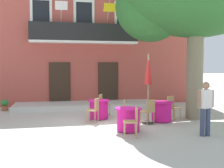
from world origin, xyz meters
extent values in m
plane|color=beige|center=(0.00, 0.00, 0.00)|extent=(120.00, 120.00, 0.00)
cube|color=#B24C42|center=(-0.40, 7.00, 3.75)|extent=(13.00, 4.00, 7.50)
cube|color=#332319|center=(-1.70, 4.97, 1.15)|extent=(1.10, 0.08, 2.30)
cube|color=#332319|center=(0.90, 4.97, 1.15)|extent=(1.10, 0.08, 2.30)
cube|color=silver|center=(-2.60, 4.96, 4.65)|extent=(1.10, 0.08, 1.90)
cube|color=black|center=(-2.60, 4.93, 4.65)|extent=(0.84, 0.04, 1.60)
cube|color=silver|center=(-0.40, 4.96, 4.65)|extent=(1.10, 0.08, 1.90)
cube|color=black|center=(-0.40, 4.93, 4.65)|extent=(0.84, 0.04, 1.60)
cube|color=silver|center=(1.80, 4.96, 4.65)|extent=(1.10, 0.08, 1.90)
cube|color=black|center=(1.80, 4.93, 4.65)|extent=(0.84, 0.04, 1.60)
cube|color=silver|center=(-0.40, 4.67, 3.34)|extent=(5.60, 0.65, 0.12)
cube|color=black|center=(-0.40, 4.38, 3.85)|extent=(5.60, 0.06, 0.90)
cylinder|color=#B2B2B7|center=(-1.60, 4.50, 4.75)|extent=(0.04, 0.95, 1.33)
cube|color=white|center=(-1.60, 4.05, 5.05)|extent=(0.60, 0.29, 0.38)
cylinder|color=#B2B2B7|center=(0.80, 4.50, 4.75)|extent=(0.04, 0.95, 1.33)
cube|color=yellow|center=(0.80, 4.05, 5.05)|extent=(0.60, 0.29, 0.38)
cylinder|color=#995638|center=(-2.70, 4.70, 3.53)|extent=(0.34, 0.34, 0.26)
ellipsoid|color=#4C8E38|center=(-2.70, 4.70, 3.81)|extent=(0.44, 0.44, 0.30)
cylinder|color=slate|center=(-1.17, 4.70, 3.51)|extent=(0.27, 0.27, 0.22)
ellipsoid|color=#2D7533|center=(-1.17, 4.70, 3.76)|extent=(0.36, 0.36, 0.28)
cylinder|color=slate|center=(0.36, 4.70, 3.52)|extent=(0.30, 0.30, 0.24)
ellipsoid|color=#2D7533|center=(0.36, 4.70, 3.85)|extent=(0.40, 0.40, 0.41)
cylinder|color=#995638|center=(1.90, 4.70, 3.56)|extent=(0.31, 0.31, 0.33)
ellipsoid|color=#2D7533|center=(1.90, 4.70, 3.96)|extent=(0.40, 0.40, 0.47)
cube|color=silver|center=(-0.40, 4.00, 0.12)|extent=(7.08, 2.00, 0.25)
cylinder|color=#7F755B|center=(3.50, 0.26, 1.69)|extent=(0.65, 0.65, 3.38)
sphere|color=#286028|center=(1.90, 0.99, 4.54)|extent=(2.92, 2.92, 2.92)
cylinder|color=#DB1984|center=(1.98, -0.10, 0.37)|extent=(0.74, 0.74, 0.68)
cylinder|color=#DB1984|center=(1.98, -0.10, 0.74)|extent=(0.86, 0.86, 0.04)
cylinder|color=#2D2823|center=(1.98, -0.10, 0.01)|extent=(0.44, 0.44, 0.03)
cylinder|color=tan|center=(1.07, -0.35, 0.23)|extent=(0.04, 0.04, 0.45)
cylinder|color=tan|center=(1.38, -0.20, 0.23)|extent=(0.04, 0.04, 0.45)
cylinder|color=tan|center=(1.22, -0.65, 0.23)|extent=(0.04, 0.04, 0.45)
cylinder|color=tan|center=(1.53, -0.51, 0.23)|extent=(0.04, 0.04, 0.45)
cube|color=tan|center=(1.30, -0.43, 0.47)|extent=(0.53, 0.53, 0.04)
cube|color=tan|center=(1.38, -0.59, 0.70)|extent=(0.36, 0.20, 0.42)
cylinder|color=tan|center=(2.87, 0.17, 0.23)|extent=(0.04, 0.04, 0.45)
cylinder|color=tan|center=(2.57, 0.02, 0.23)|extent=(0.04, 0.04, 0.45)
cylinder|color=tan|center=(2.71, 0.48, 0.23)|extent=(0.04, 0.04, 0.45)
cylinder|color=tan|center=(2.41, 0.32, 0.23)|extent=(0.04, 0.04, 0.45)
cube|color=tan|center=(2.64, 0.25, 0.47)|extent=(0.54, 0.54, 0.04)
cube|color=tan|center=(2.56, 0.41, 0.70)|extent=(0.36, 0.21, 0.42)
cylinder|color=#DB1984|center=(-0.26, 0.91, 0.37)|extent=(0.74, 0.74, 0.68)
cylinder|color=#DB1984|center=(-0.26, 0.91, 0.74)|extent=(0.86, 0.86, 0.04)
cylinder|color=#2D2823|center=(-0.26, 0.91, 0.01)|extent=(0.44, 0.44, 0.03)
cylinder|color=tan|center=(-0.85, 0.18, 0.23)|extent=(0.04, 0.04, 0.45)
cylinder|color=tan|center=(-0.69, 0.48, 0.23)|extent=(0.04, 0.04, 0.45)
cylinder|color=tan|center=(-0.55, 0.02, 0.23)|extent=(0.04, 0.04, 0.45)
cylinder|color=tan|center=(-0.39, 0.32, 0.23)|extent=(0.04, 0.04, 0.45)
cube|color=tan|center=(-0.62, 0.25, 0.47)|extent=(0.54, 0.54, 0.04)
cube|color=tan|center=(-0.46, 0.17, 0.70)|extent=(0.21, 0.35, 0.42)
cylinder|color=tan|center=(0.32, 1.65, 0.23)|extent=(0.04, 0.04, 0.45)
cylinder|color=tan|center=(0.16, 1.35, 0.23)|extent=(0.04, 0.04, 0.45)
cylinder|color=tan|center=(0.02, 1.81, 0.23)|extent=(0.04, 0.04, 0.45)
cylinder|color=tan|center=(-0.14, 1.51, 0.23)|extent=(0.04, 0.04, 0.45)
cube|color=tan|center=(0.09, 1.58, 0.47)|extent=(0.54, 0.54, 0.04)
cube|color=tan|center=(-0.07, 1.66, 0.70)|extent=(0.21, 0.35, 0.42)
cylinder|color=#DB1984|center=(0.34, -1.37, 0.37)|extent=(0.74, 0.74, 0.68)
cylinder|color=#DB1984|center=(0.34, -1.37, 0.74)|extent=(0.86, 0.86, 0.04)
cylinder|color=#2D2823|center=(0.34, -1.37, 0.01)|extent=(0.44, 0.44, 0.03)
cylinder|color=tan|center=(0.00, -2.24, 0.23)|extent=(0.04, 0.04, 0.45)
cylinder|color=tan|center=(0.07, -1.90, 0.23)|extent=(0.04, 0.04, 0.45)
cylinder|color=tan|center=(0.34, -2.30, 0.23)|extent=(0.04, 0.04, 0.45)
cylinder|color=tan|center=(0.40, -1.97, 0.23)|extent=(0.04, 0.04, 0.45)
cube|color=tan|center=(0.20, -2.10, 0.47)|extent=(0.47, 0.47, 0.04)
cube|color=tan|center=(0.38, -2.14, 0.70)|extent=(0.11, 0.38, 0.42)
cylinder|color=tan|center=(0.78, -0.54, 0.23)|extent=(0.04, 0.04, 0.45)
cylinder|color=tan|center=(0.68, -0.87, 0.23)|extent=(0.04, 0.04, 0.45)
cylinder|color=tan|center=(0.46, -0.44, 0.23)|extent=(0.04, 0.04, 0.45)
cylinder|color=tan|center=(0.36, -0.76, 0.23)|extent=(0.04, 0.04, 0.45)
cube|color=tan|center=(0.57, -0.65, 0.47)|extent=(0.50, 0.50, 0.04)
cube|color=tan|center=(0.40, -0.60, 0.70)|extent=(0.15, 0.37, 0.42)
cylinder|color=#997A56|center=(1.36, -0.33, 1.27)|extent=(0.06, 0.06, 2.55)
cylinder|color=#333333|center=(1.36, -0.33, 0.04)|extent=(0.44, 0.44, 0.08)
cone|color=#B21E1E|center=(1.36, -0.33, 2.00)|extent=(0.28, 0.28, 1.10)
cylinder|color=#995638|center=(-4.29, 3.83, 0.12)|extent=(0.28, 0.28, 0.24)
ellipsoid|color=#2D7533|center=(-4.29, 3.83, 0.38)|extent=(0.36, 0.36, 0.29)
cylinder|color=#384260|center=(2.36, -2.42, 0.42)|extent=(0.14, 0.14, 0.85)
cylinder|color=#384260|center=(2.54, -2.42, 0.42)|extent=(0.14, 0.14, 0.85)
cube|color=white|center=(2.45, -2.42, 1.13)|extent=(0.39, 0.31, 0.56)
sphere|color=#9E7051|center=(2.45, -2.42, 1.53)|extent=(0.22, 0.22, 0.22)
cylinder|color=#9E7051|center=(2.23, -2.42, 1.13)|extent=(0.09, 0.09, 0.52)
cylinder|color=#9E7051|center=(2.67, -2.42, 1.13)|extent=(0.09, 0.09, 0.52)
camera|label=1|loc=(-1.99, -10.03, 2.12)|focal=45.03mm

